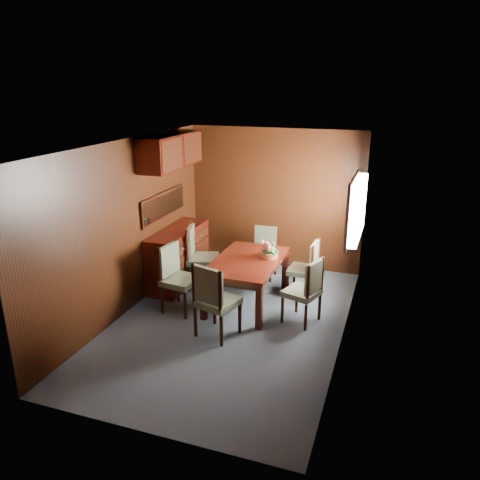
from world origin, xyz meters
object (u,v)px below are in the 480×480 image
at_px(dining_table, 247,266).
at_px(chair_right_near, 307,288).
at_px(chair_head, 213,297).
at_px(chair_left_near, 176,274).
at_px(flower_centerpiece, 269,249).
at_px(sideboard, 178,256).

distance_m(dining_table, chair_right_near, 0.99).
bearing_deg(chair_head, chair_left_near, 161.41).
height_order(dining_table, chair_right_near, chair_right_near).
xyz_separation_m(dining_table, chair_left_near, (-0.89, -0.51, -0.04)).
distance_m(dining_table, flower_centerpiece, 0.41).
height_order(chair_right_near, flower_centerpiece, flower_centerpiece).
distance_m(dining_table, chair_left_near, 1.02).
relative_size(chair_right_near, chair_head, 0.91).
xyz_separation_m(chair_right_near, chair_head, (-1.03, -0.76, 0.05)).
bearing_deg(chair_left_near, chair_right_near, 103.98).
height_order(chair_head, flower_centerpiece, chair_head).
height_order(dining_table, flower_centerpiece, flower_centerpiece).
xyz_separation_m(sideboard, chair_left_near, (0.40, -0.88, 0.10)).
distance_m(sideboard, flower_centerpiece, 1.61).
height_order(sideboard, flower_centerpiece, flower_centerpiece).
distance_m(sideboard, dining_table, 1.35).
relative_size(sideboard, chair_right_near, 1.52).
relative_size(dining_table, flower_centerpiece, 5.23).
bearing_deg(dining_table, chair_head, -94.41).
bearing_deg(dining_table, flower_centerpiece, 36.94).
distance_m(chair_left_near, chair_head, 0.97).
bearing_deg(chair_right_near, sideboard, 91.27).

